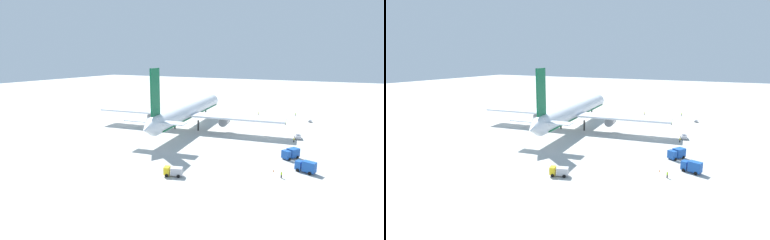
# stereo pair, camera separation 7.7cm
# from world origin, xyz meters

# --- Properties ---
(ground_plane) EXTENTS (600.00, 600.00, 0.00)m
(ground_plane) POSITION_xyz_m (0.00, 0.00, 0.00)
(ground_plane) COLOR #B2B2AD
(airliner) EXTENTS (78.84, 81.63, 26.97)m
(airliner) POSITION_xyz_m (-1.34, -0.18, 7.64)
(airliner) COLOR silver
(airliner) RESTS_ON ground
(service_truck_0) EXTENTS (3.45, 5.21, 2.48)m
(service_truck_0) POSITION_xyz_m (-50.86, -21.24, 1.39)
(service_truck_0) COLOR yellow
(service_truck_0) RESTS_ON ground
(service_truck_1) EXTENTS (3.59, 5.68, 3.24)m
(service_truck_1) POSITION_xyz_m (-32.79, -51.98, 1.74)
(service_truck_1) COLOR #194CA5
(service_truck_1) RESTS_ON ground
(service_truck_2) EXTENTS (6.09, 5.08, 3.04)m
(service_truck_2) POSITION_xyz_m (-22.60, -46.48, 1.68)
(service_truck_2) COLOR #194CA5
(service_truck_2) RESTS_ON ground
(service_van) EXTENTS (4.89, 2.88, 1.97)m
(service_van) POSITION_xyz_m (2.61, -45.16, 1.03)
(service_van) COLOR silver
(service_van) RESTS_ON ground
(baggage_cart_0) EXTENTS (2.80, 3.12, 1.20)m
(baggage_cart_0) POSITION_xyz_m (46.09, 24.66, 0.67)
(baggage_cart_0) COLOR #595B60
(baggage_cart_0) RESTS_ON ground
(baggage_cart_1) EXTENTS (3.24, 1.98, 1.26)m
(baggage_cart_1) POSITION_xyz_m (36.74, -46.21, 0.69)
(baggage_cart_1) COLOR #595B60
(baggage_cart_1) RESTS_ON ground
(ground_worker_0) EXTENTS (0.56, 0.56, 1.73)m
(ground_worker_0) POSITION_xyz_m (24.87, -36.84, 0.88)
(ground_worker_0) COLOR #3F3F47
(ground_worker_0) RESTS_ON ground
(ground_worker_1) EXTENTS (0.53, 0.53, 1.69)m
(ground_worker_1) POSITION_xyz_m (49.03, -37.77, 0.86)
(ground_worker_1) COLOR navy
(ground_worker_1) RESTS_ON ground
(ground_worker_2) EXTENTS (0.52, 0.52, 1.69)m
(ground_worker_2) POSITION_xyz_m (-3.23, -44.61, 0.86)
(ground_worker_2) COLOR black
(ground_worker_2) RESTS_ON ground
(ground_worker_3) EXTENTS (0.56, 0.56, 1.77)m
(ground_worker_3) POSITION_xyz_m (-39.67, -46.78, 0.90)
(ground_worker_3) COLOR black
(ground_worker_3) RESTS_ON ground
(ground_worker_4) EXTENTS (0.56, 0.56, 1.66)m
(ground_worker_4) POSITION_xyz_m (43.07, -19.53, 0.84)
(ground_worker_4) COLOR black
(ground_worker_4) RESTS_ON ground
(traffic_cone_0) EXTENTS (0.36, 0.36, 0.55)m
(traffic_cone_0) POSITION_xyz_m (-36.00, -44.06, 0.28)
(traffic_cone_0) COLOR orange
(traffic_cone_0) RESTS_ON ground
(traffic_cone_1) EXTENTS (0.36, 0.36, 0.55)m
(traffic_cone_1) POSITION_xyz_m (34.90, 35.84, 0.28)
(traffic_cone_1) COLOR orange
(traffic_cone_1) RESTS_ON ground
(traffic_cone_2) EXTENTS (0.36, 0.36, 0.55)m
(traffic_cone_2) POSITION_xyz_m (24.16, 36.18, 0.28)
(traffic_cone_2) COLOR orange
(traffic_cone_2) RESTS_ON ground
(traffic_cone_3) EXTENTS (0.36, 0.36, 0.55)m
(traffic_cone_3) POSITION_xyz_m (39.38, 33.45, 0.28)
(traffic_cone_3) COLOR orange
(traffic_cone_3) RESTS_ON ground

